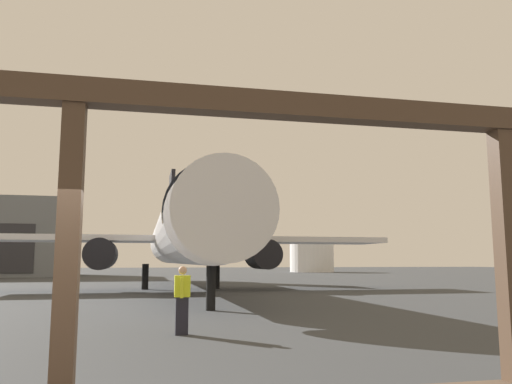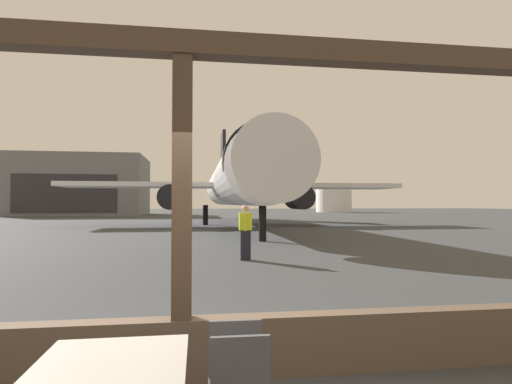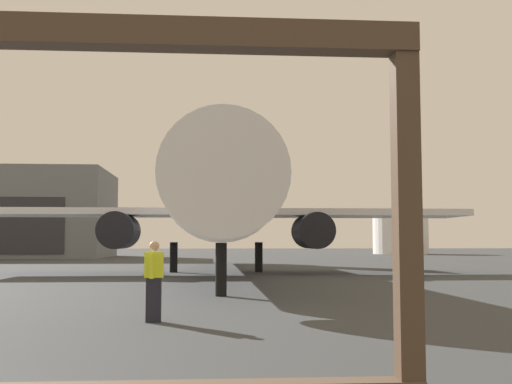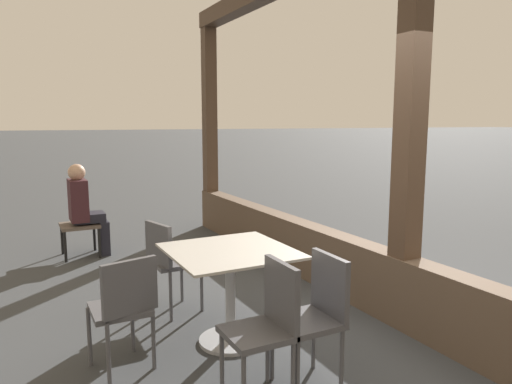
# 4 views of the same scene
# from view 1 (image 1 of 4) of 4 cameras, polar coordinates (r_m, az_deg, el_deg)

# --- Properties ---
(ground_plane) EXTENTS (220.00, 220.00, 0.00)m
(ground_plane) POSITION_cam_1_polar(r_m,az_deg,el_deg) (44.88, -13.40, -9.90)
(ground_plane) COLOR #383A3D
(window_frame) EXTENTS (9.20, 0.24, 3.54)m
(window_frame) POSITION_cam_1_polar(r_m,az_deg,el_deg) (4.92, -20.61, -14.29)
(window_frame) COLOR brown
(window_frame) RESTS_ON ground
(airplane) EXTENTS (27.40, 36.10, 10.50)m
(airplane) POSITION_cam_1_polar(r_m,az_deg,el_deg) (34.09, -8.07, -4.76)
(airplane) COLOR silver
(airplane) RESTS_ON ground
(ground_crew_worker) EXTENTS (0.40, 0.57, 1.74)m
(ground_crew_worker) POSITION_cam_1_polar(r_m,az_deg,el_deg) (13.57, -8.24, -11.72)
(ground_crew_worker) COLOR black
(ground_crew_worker) RESTS_ON ground
(fuel_storage_tank) EXTENTS (7.59, 7.59, 5.38)m
(fuel_storage_tank) POSITION_cam_1_polar(r_m,az_deg,el_deg) (89.85, 6.23, -7.15)
(fuel_storage_tank) COLOR white
(fuel_storage_tank) RESTS_ON ground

